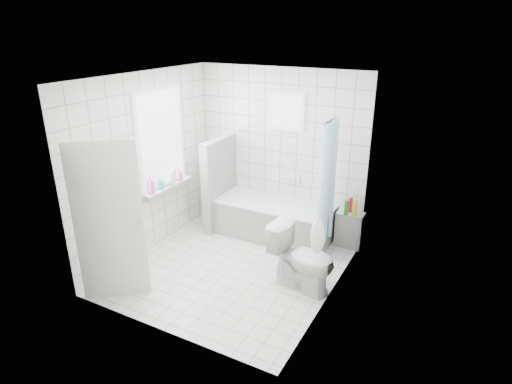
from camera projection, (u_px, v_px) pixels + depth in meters
The scene contains 19 objects.
ground at pixel (233, 267), 5.99m from camera, with size 3.00×3.00×0.00m, color white.
ceiling at pixel (229, 77), 5.03m from camera, with size 3.00×3.00×0.00m, color white.
wall_back at pixel (280, 152), 6.75m from camera, with size 2.80×0.02×2.60m, color white.
wall_front at pixel (154, 226), 4.28m from camera, with size 2.80×0.02×2.60m, color white.
wall_left at pixel (147, 165), 6.12m from camera, with size 0.02×3.00×2.60m, color white.
wall_right at pixel (335, 200), 4.90m from camera, with size 0.02×3.00×2.60m, color white.
window_left at pixel (162, 140), 6.24m from camera, with size 0.01×0.90×1.40m, color white.
window_back at pixel (286, 112), 6.42m from camera, with size 0.50×0.01×0.50m, color white.
window_sill at pixel (168, 188), 6.49m from camera, with size 0.18×1.02×0.08m, color white.
door at pixel (109, 223), 5.02m from camera, with size 0.04×0.80×2.00m, color silver.
bathtub at pixel (274, 220), 6.77m from camera, with size 1.82×0.77×0.58m.
partition_wall at pixel (220, 183), 6.98m from camera, with size 0.15×0.85×1.50m, color white.
tiled_ledge at pixel (350, 229), 6.48m from camera, with size 0.40×0.24×0.55m, color white.
toilet at pixel (303, 258), 5.40m from camera, with size 0.48×0.84×0.86m, color white.
curtain_rod at pixel (333, 118), 5.74m from camera, with size 0.02×0.02×0.80m, color silver.
shower_curtain at pixel (325, 184), 5.97m from camera, with size 0.14×0.48×1.78m, color #53C7F5, non-canonical shape.
tub_faucet at pixel (290, 181), 6.79m from camera, with size 0.18×0.06×0.06m, color silver.
sill_bottles at pixel (166, 179), 6.40m from camera, with size 0.16×0.75×0.30m.
ledge_bottles at pixel (351, 207), 6.29m from camera, with size 0.19×0.18×0.26m.
Camera 1 is at (2.71, -4.42, 3.20)m, focal length 30.00 mm.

